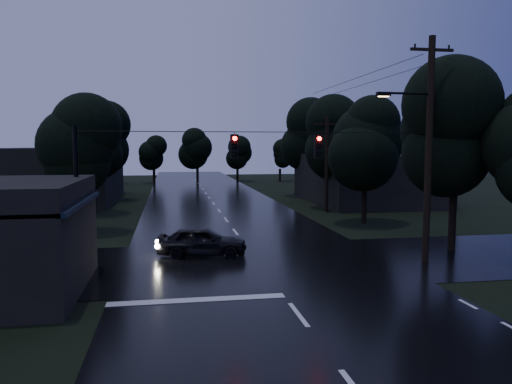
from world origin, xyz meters
name	(u,v)px	position (x,y,z in m)	size (l,w,h in m)	color
main_road	(219,211)	(0.00, 30.00, 0.00)	(12.00, 120.00, 0.02)	black
cross_street	(259,263)	(0.00, 12.00, 0.00)	(60.00, 9.00, 0.02)	black
building_far_right	(366,178)	(14.00, 34.00, 2.20)	(10.00, 14.00, 4.40)	black
building_far_left	(61,174)	(-14.00, 40.00, 2.50)	(10.00, 16.00, 5.00)	black
utility_pole_main	(427,145)	(7.41, 11.00, 5.26)	(3.50, 0.30, 10.00)	black
utility_pole_far	(327,163)	(8.30, 28.00, 3.88)	(2.00, 0.30, 7.50)	black
anchor_pole_left	(77,202)	(-7.50, 11.00, 3.00)	(0.18, 0.18, 6.00)	black
span_signals	(276,145)	(0.56, 10.99, 5.24)	(15.00, 0.37, 1.12)	black
tree_corner_near	(456,130)	(10.00, 13.00, 5.99)	(4.48, 4.48, 9.44)	black
tree_left_a	(83,145)	(-9.00, 22.00, 5.24)	(3.92, 3.92, 8.26)	black
tree_left_b	(92,140)	(-9.60, 30.00, 5.62)	(4.20, 4.20, 8.85)	black
tree_left_c	(102,137)	(-10.20, 40.00, 5.99)	(4.48, 4.48, 9.44)	black
tree_right_a	(365,140)	(9.00, 22.00, 5.62)	(4.20, 4.20, 8.85)	black
tree_right_b	(335,136)	(9.60, 30.00, 5.99)	(4.48, 4.48, 9.44)	black
tree_right_c	(309,134)	(10.20, 40.00, 6.37)	(4.76, 4.76, 10.03)	black
car	(202,241)	(-2.39, 13.85, 0.71)	(1.69, 4.19, 1.43)	black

